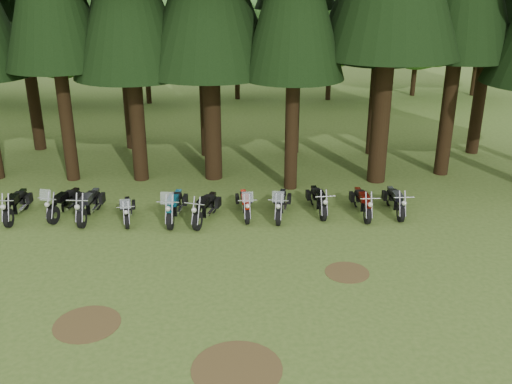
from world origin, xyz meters
TOP-DOWN VIEW (x-y plane):
  - ground at (0.00, 0.00)m, footprint 120.00×120.00m
  - decid_2 at (-10.43, 24.78)m, footprint 6.72×6.53m
  - decid_3 at (-4.71, 25.13)m, footprint 6.12×5.95m
  - decid_4 at (1.58, 26.32)m, footprint 5.93×5.76m
  - decid_5 at (8.29, 25.71)m, footprint 8.45×8.21m
  - decid_6 at (14.85, 27.01)m, footprint 7.06×6.86m
  - decid_7 at (19.46, 26.83)m, footprint 8.44×8.20m
  - dirt_patch_0 at (-3.00, -2.00)m, footprint 1.80×1.80m
  - dirt_patch_1 at (4.50, 0.50)m, footprint 1.40×1.40m
  - dirt_patch_2 at (1.00, -4.00)m, footprint 2.20×2.20m
  - motorcycle_0 at (-7.31, 5.23)m, footprint 0.33×2.39m
  - motorcycle_1 at (-5.53, 5.37)m, footprint 0.94×2.33m
  - motorcycle_2 at (-4.53, 5.09)m, footprint 0.43×2.47m
  - motorcycle_3 at (-3.04, 4.74)m, footprint 0.54×2.00m
  - motorcycle_4 at (-1.27, 4.78)m, footprint 0.57×2.53m
  - motorcycle_5 at (-0.10, 4.64)m, footprint 0.86×2.30m
  - motorcycle_6 at (1.40, 5.06)m, footprint 0.47×2.20m
  - motorcycle_7 at (2.76, 4.92)m, footprint 0.69×2.32m
  - motorcycle_8 at (4.26, 5.29)m, footprint 0.40×2.26m
  - motorcycle_9 at (5.92, 4.98)m, footprint 0.34×2.30m
  - motorcycle_10 at (7.23, 5.08)m, footprint 0.31×2.25m

SIDE VIEW (x-z plane):
  - ground at x=0.00m, z-range 0.00..0.00m
  - dirt_patch_0 at x=-3.00m, z-range 0.00..0.01m
  - dirt_patch_1 at x=4.50m, z-range 0.00..0.01m
  - dirt_patch_2 at x=1.00m, z-range 0.00..0.01m
  - motorcycle_3 at x=-3.04m, z-range -0.21..1.05m
  - motorcycle_6 at x=1.40m, z-range -0.23..1.15m
  - motorcycle_10 at x=7.23m, z-range 0.01..0.92m
  - motorcycle_8 at x=4.26m, z-range 0.01..0.93m
  - motorcycle_9 at x=5.92m, z-range 0.01..0.94m
  - motorcycle_7 at x=2.76m, z-range -0.24..1.22m
  - motorcycle_5 at x=-0.10m, z-range 0.01..0.97m
  - motorcycle_1 at x=-5.53m, z-range -0.25..1.23m
  - motorcycle_0 at x=-7.31m, z-range 0.01..0.98m
  - motorcycle_2 at x=-4.53m, z-range 0.01..1.01m
  - motorcycle_4 at x=-1.27m, z-range -0.26..1.32m
  - decid_4 at x=1.58m, z-range 0.67..8.07m
  - decid_3 at x=-4.71m, z-range 0.69..8.34m
  - decid_2 at x=-10.43m, z-range 0.76..9.15m
  - decid_6 at x=14.85m, z-range 0.79..9.61m
  - decid_7 at x=19.46m, z-range 0.95..11.50m
  - decid_5 at x=8.29m, z-range 0.95..11.51m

